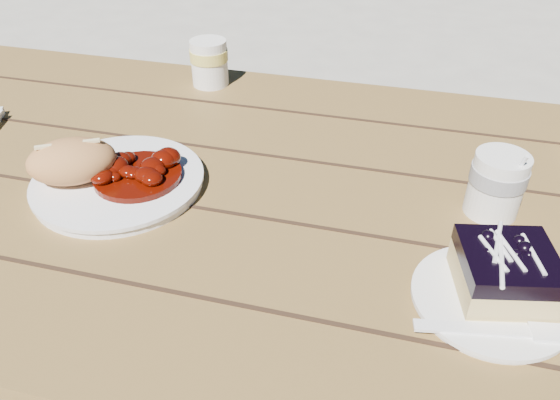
% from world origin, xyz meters
% --- Properties ---
extents(picnic_table, '(2.00, 1.55, 0.75)m').
position_xyz_m(picnic_table, '(0.00, -0.00, 0.59)').
color(picnic_table, brown).
rests_on(picnic_table, ground).
extents(main_plate, '(0.24, 0.24, 0.02)m').
position_xyz_m(main_plate, '(-0.08, -0.06, 0.76)').
color(main_plate, white).
rests_on(main_plate, picnic_table).
extents(goulash_stew, '(0.13, 0.13, 0.04)m').
position_xyz_m(goulash_stew, '(-0.05, -0.06, 0.79)').
color(goulash_stew, '#4B0A02').
rests_on(goulash_stew, main_plate).
extents(bread_roll, '(0.15, 0.13, 0.06)m').
position_xyz_m(bread_roll, '(-0.14, -0.08, 0.80)').
color(bread_roll, '#BC8048').
rests_on(bread_roll, main_plate).
extents(dessert_plate, '(0.17, 0.17, 0.01)m').
position_xyz_m(dessert_plate, '(0.43, -0.16, 0.76)').
color(dessert_plate, white).
rests_on(dessert_plate, picnic_table).
extents(blueberry_cake, '(0.12, 0.12, 0.06)m').
position_xyz_m(blueberry_cake, '(0.44, -0.15, 0.79)').
color(blueberry_cake, '#D3B973').
rests_on(blueberry_cake, dessert_plate).
extents(fork_dessert, '(0.16, 0.05, 0.00)m').
position_xyz_m(fork_dessert, '(0.41, -0.22, 0.76)').
color(fork_dessert, white).
rests_on(fork_dessert, dessert_plate).
extents(coffee_cup, '(0.07, 0.07, 0.09)m').
position_xyz_m(coffee_cup, '(0.44, 0.02, 0.79)').
color(coffee_cup, white).
rests_on(coffee_cup, picnic_table).
extents(second_cup, '(0.07, 0.07, 0.09)m').
position_xyz_m(second_cup, '(-0.08, 0.32, 0.79)').
color(second_cup, white).
rests_on(second_cup, picnic_table).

